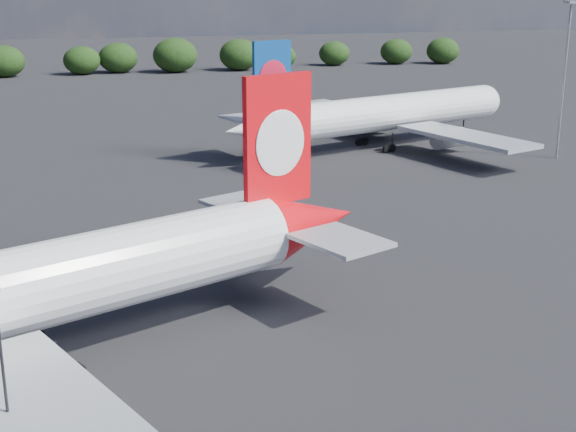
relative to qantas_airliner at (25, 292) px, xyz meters
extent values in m
plane|color=black|center=(2.51, 51.97, -5.45)|extent=(500.00, 500.00, 0.00)
cone|color=red|center=(21.91, 9.70, 0.18)|extent=(10.51, 8.79, 5.63)
cube|color=red|center=(18.82, 8.33, 7.38)|extent=(5.89, 3.02, 10.13)
ellipsoid|color=white|center=(18.96, 8.02, 7.18)|extent=(4.41, 2.12, 5.18)
ellipsoid|color=white|center=(18.69, 8.64, 7.18)|extent=(4.41, 2.12, 5.18)
cube|color=#ADB0B5|center=(22.36, 3.13, 0.63)|extent=(7.36, 8.22, 0.34)
cube|color=#ADB0B5|center=(17.35, 14.45, 0.63)|extent=(7.36, 8.22, 0.34)
cylinder|color=black|center=(1.67, -2.95, -3.76)|extent=(0.42, 0.42, 2.81)
cylinder|color=black|center=(1.67, -2.95, -4.83)|extent=(1.34, 0.96, 1.24)
cylinder|color=black|center=(2.80, -2.45, -4.83)|extent=(1.34, 0.96, 1.24)
cylinder|color=black|center=(-1.06, 3.22, -3.76)|extent=(0.42, 0.42, 2.81)
cylinder|color=black|center=(-1.06, 3.22, -4.83)|extent=(1.34, 0.96, 1.24)
cylinder|color=black|center=(0.07, 3.72, -4.83)|extent=(1.34, 0.96, 1.24)
cylinder|color=white|center=(49.33, 61.56, -0.18)|extent=(39.56, 18.22, 5.27)
sphere|color=white|center=(68.23, 68.18, -0.18)|extent=(6.72, 6.72, 5.27)
cone|color=white|center=(26.44, 53.54, -0.18)|extent=(9.70, 7.76, 5.27)
cube|color=navy|center=(29.42, 54.59, 6.57)|extent=(5.65, 2.41, 9.49)
ellipsoid|color=red|center=(29.53, 54.29, 6.38)|extent=(4.25, 1.66, 4.85)
ellipsoid|color=red|center=(29.32, 54.89, 6.38)|extent=(4.25, 1.66, 4.85)
cube|color=#ADB0B5|center=(30.35, 48.77, 0.25)|extent=(6.57, 7.54, 0.32)
cube|color=#ADB0B5|center=(26.51, 59.71, 0.25)|extent=(6.57, 7.54, 0.32)
cube|color=#ADB0B5|center=(55.85, 49.32, -1.86)|extent=(13.44, 22.17, 0.58)
cube|color=#ADB0B5|center=(46.78, 75.19, -1.86)|extent=(13.44, 22.17, 0.58)
cylinder|color=#ADB0B5|center=(56.10, 54.99, -3.23)|extent=(5.92, 4.43, 2.85)
cube|color=#ADB0B5|center=(56.10, 54.99, -2.50)|extent=(2.29, 1.07, 1.27)
cylinder|color=#ADB0B5|center=(50.52, 70.92, -3.23)|extent=(5.92, 4.43, 2.85)
cube|color=#ADB0B5|center=(50.52, 70.92, -2.50)|extent=(2.29, 1.07, 1.27)
cylinder|color=black|center=(48.38, 57.88, -3.87)|extent=(0.38, 0.38, 2.64)
cylinder|color=black|center=(48.38, 57.88, -4.87)|extent=(1.25, 0.83, 1.16)
cylinder|color=black|center=(47.29, 57.49, -4.87)|extent=(1.25, 0.83, 1.16)
cylinder|color=black|center=(46.29, 63.85, -3.87)|extent=(0.38, 0.38, 2.64)
cylinder|color=black|center=(46.29, 63.85, -4.87)|extent=(1.25, 0.83, 1.16)
cylinder|color=black|center=(45.20, 63.47, -4.87)|extent=(1.25, 0.83, 1.16)
cylinder|color=black|center=(64.25, 66.79, -3.92)|extent=(0.32, 0.32, 2.64)
cylinder|color=black|center=(64.25, 66.79, -4.97)|extent=(1.02, 0.66, 0.95)
cylinder|color=black|center=(-0.29, -12.88, -0.18)|extent=(0.16, 0.16, 10.53)
cylinder|color=gray|center=(69.55, 48.03, 5.19)|extent=(0.30, 0.30, 21.27)
cube|color=gray|center=(69.55, 48.03, 16.12)|extent=(1.60, 1.60, 0.35)
cylinder|color=gray|center=(-12.99, 167.97, -4.45)|extent=(0.20, 0.20, 2.00)
cube|color=yellow|center=(14.51, 173.97, -1.45)|extent=(5.00, 0.30, 3.00)
cylinder|color=gray|center=(14.51, 173.97, -4.20)|extent=(0.30, 0.30, 2.50)
ellipsoid|color=black|center=(-13.88, 168.42, -1.42)|extent=(10.47, 8.86, 8.06)
ellipsoid|color=black|center=(5.42, 169.26, -1.75)|extent=(9.61, 8.13, 7.39)
ellipsoid|color=black|center=(14.89, 171.01, -1.46)|extent=(10.37, 8.78, 7.98)
ellipsoid|color=black|center=(29.81, 168.20, -0.86)|extent=(11.93, 10.09, 9.18)
ellipsoid|color=black|center=(47.42, 168.53, -1.18)|extent=(11.09, 9.39, 8.53)
ellipsoid|color=black|center=(60.18, 171.79, -2.24)|extent=(8.34, 7.06, 6.42)
ellipsoid|color=black|center=(76.53, 174.11, -1.97)|extent=(9.03, 7.64, 6.95)
ellipsoid|color=black|center=(95.43, 173.35, -1.77)|extent=(9.56, 8.09, 7.35)
ellipsoid|color=black|center=(109.19, 170.95, -1.65)|extent=(9.89, 8.37, 7.60)
camera|label=1|loc=(4.34, -50.62, 19.46)|focal=50.00mm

